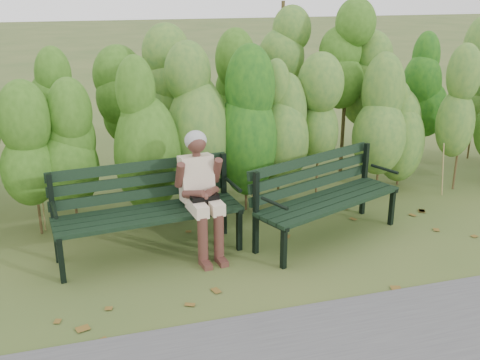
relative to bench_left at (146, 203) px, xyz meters
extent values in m
plane|color=#395222|center=(0.95, -0.50, -0.55)|extent=(80.00, 80.00, 0.00)
cylinder|color=#47381E|center=(-1.19, 0.80, -0.15)|extent=(0.03, 0.03, 0.80)
ellipsoid|color=#315C18|center=(-1.19, 0.80, 0.49)|extent=(0.64, 0.64, 1.44)
cylinder|color=#47381E|center=(-0.58, 0.80, -0.15)|extent=(0.03, 0.03, 0.80)
ellipsoid|color=#315C18|center=(-0.58, 0.80, 0.49)|extent=(0.64, 0.64, 1.44)
cylinder|color=#47381E|center=(0.03, 0.80, -0.15)|extent=(0.03, 0.03, 0.80)
ellipsoid|color=#315C18|center=(0.03, 0.80, 0.49)|extent=(0.64, 0.64, 1.44)
cylinder|color=#47381E|center=(0.65, 0.80, -0.15)|extent=(0.03, 0.03, 0.80)
ellipsoid|color=#315C18|center=(0.65, 0.80, 0.49)|extent=(0.64, 0.64, 1.44)
cylinder|color=#47381E|center=(1.26, 0.80, -0.15)|extent=(0.03, 0.03, 0.80)
ellipsoid|color=#315C18|center=(1.26, 0.80, 0.49)|extent=(0.64, 0.64, 1.44)
cylinder|color=#47381E|center=(1.87, 0.80, -0.15)|extent=(0.03, 0.03, 0.80)
ellipsoid|color=#315C18|center=(1.87, 0.80, 0.49)|extent=(0.64, 0.64, 1.44)
cylinder|color=#47381E|center=(2.48, 0.80, -0.15)|extent=(0.03, 0.03, 0.80)
ellipsoid|color=#315C18|center=(2.48, 0.80, 0.49)|extent=(0.64, 0.64, 1.44)
cylinder|color=#47381E|center=(3.09, 0.80, -0.15)|extent=(0.03, 0.03, 0.80)
ellipsoid|color=#315C18|center=(3.09, 0.80, 0.49)|extent=(0.64, 0.64, 1.44)
cylinder|color=#47381E|center=(3.71, 0.80, -0.15)|extent=(0.03, 0.03, 0.80)
ellipsoid|color=#315C18|center=(3.71, 0.80, 0.49)|extent=(0.64, 0.64, 1.44)
cylinder|color=#47381E|center=(4.32, 0.80, -0.15)|extent=(0.03, 0.03, 0.80)
ellipsoid|color=#315C18|center=(4.32, 0.80, 0.49)|extent=(0.64, 0.64, 1.44)
cylinder|color=#47381E|center=(-0.97, 1.80, 0.00)|extent=(0.04, 0.04, 1.10)
ellipsoid|color=#174616|center=(-0.97, 1.80, 0.88)|extent=(0.70, 0.70, 1.98)
cylinder|color=#47381E|center=(-0.20, 1.80, 0.00)|extent=(0.04, 0.04, 1.10)
ellipsoid|color=#174616|center=(-0.20, 1.80, 0.88)|extent=(0.70, 0.70, 1.98)
cylinder|color=#47381E|center=(0.57, 1.80, 0.00)|extent=(0.04, 0.04, 1.10)
ellipsoid|color=#174616|center=(0.57, 1.80, 0.88)|extent=(0.70, 0.70, 1.98)
cylinder|color=#47381E|center=(1.34, 1.80, 0.00)|extent=(0.04, 0.04, 1.10)
ellipsoid|color=#174616|center=(1.34, 1.80, 0.88)|extent=(0.70, 0.70, 1.98)
cylinder|color=#47381E|center=(2.10, 1.80, 0.00)|extent=(0.04, 0.04, 1.10)
ellipsoid|color=#174616|center=(2.10, 1.80, 0.88)|extent=(0.70, 0.70, 1.98)
cylinder|color=#47381E|center=(2.87, 1.80, 0.00)|extent=(0.04, 0.04, 1.10)
ellipsoid|color=#174616|center=(2.87, 1.80, 0.88)|extent=(0.70, 0.70, 1.98)
cylinder|color=#47381E|center=(3.64, 1.80, 0.00)|extent=(0.04, 0.04, 1.10)
ellipsoid|color=#174616|center=(3.64, 1.80, 0.88)|extent=(0.70, 0.70, 1.98)
cylinder|color=#47381E|center=(4.41, 1.80, 0.00)|extent=(0.04, 0.04, 1.10)
ellipsoid|color=#174616|center=(4.41, 1.80, 0.88)|extent=(0.70, 0.70, 1.98)
cylinder|color=#47381E|center=(5.18, 1.80, 0.00)|extent=(0.04, 0.04, 1.10)
ellipsoid|color=#174616|center=(5.18, 1.80, 0.88)|extent=(0.70, 0.70, 1.98)
cube|color=brown|center=(-0.29, 0.09, -0.55)|extent=(0.11, 0.11, 0.01)
cube|color=brown|center=(-1.24, -0.09, -0.55)|extent=(0.11, 0.10, 0.01)
cube|color=brown|center=(2.87, 0.15, -0.55)|extent=(0.11, 0.11, 0.01)
cube|color=brown|center=(-1.35, -0.66, -0.55)|extent=(0.10, 0.11, 0.01)
cube|color=brown|center=(1.87, -1.38, -0.55)|extent=(0.10, 0.11, 0.01)
cube|color=brown|center=(-0.30, -1.37, -0.55)|extent=(0.10, 0.09, 0.01)
cube|color=brown|center=(1.77, -0.68, -0.55)|extent=(0.08, 0.10, 0.01)
cube|color=brown|center=(2.39, -0.04, -0.55)|extent=(0.11, 0.09, 0.01)
cube|color=brown|center=(1.05, -1.23, -0.55)|extent=(0.11, 0.11, 0.01)
cube|color=brown|center=(0.42, -0.50, -0.55)|extent=(0.11, 0.10, 0.01)
cube|color=brown|center=(1.01, -1.06, -0.55)|extent=(0.11, 0.10, 0.01)
cube|color=brown|center=(3.22, -0.54, -0.55)|extent=(0.11, 0.09, 0.01)
cube|color=brown|center=(-1.34, -0.17, -0.55)|extent=(0.11, 0.11, 0.01)
cube|color=brown|center=(-0.51, -1.20, -0.55)|extent=(0.11, 0.09, 0.01)
cube|color=brown|center=(0.27, -0.87, -0.55)|extent=(0.11, 0.11, 0.01)
cube|color=black|center=(0.03, -0.31, -0.08)|extent=(1.87, 0.31, 0.04)
cube|color=black|center=(0.02, -0.18, -0.08)|extent=(1.87, 0.31, 0.04)
cube|color=black|center=(0.01, -0.05, -0.08)|extent=(1.87, 0.31, 0.04)
cube|color=black|center=(-0.01, 0.08, -0.08)|extent=(1.87, 0.31, 0.04)
cube|color=black|center=(-0.02, 0.18, 0.03)|extent=(1.87, 0.25, 0.11)
cube|color=black|center=(-0.02, 0.19, 0.18)|extent=(1.87, 0.25, 0.11)
cube|color=black|center=(-0.02, 0.21, 0.32)|extent=(1.87, 0.25, 0.11)
cube|color=black|center=(-0.86, -0.41, -0.32)|extent=(0.06, 0.06, 0.47)
cube|color=black|center=(-0.90, 0.03, -0.08)|extent=(0.06, 0.06, 0.93)
cube|color=black|center=(-0.88, -0.21, -0.10)|extent=(0.11, 0.52, 0.04)
cylinder|color=black|center=(-0.87, -0.26, 0.12)|extent=(0.08, 0.39, 0.04)
cube|color=black|center=(0.92, -0.23, -0.32)|extent=(0.06, 0.06, 0.47)
cube|color=black|center=(0.88, 0.22, -0.08)|extent=(0.06, 0.06, 0.93)
cube|color=black|center=(0.90, -0.02, -0.10)|extent=(0.11, 0.52, 0.04)
cylinder|color=black|center=(0.91, -0.07, 0.12)|extent=(0.08, 0.39, 0.04)
cube|color=black|center=(2.00, -0.41, -0.11)|extent=(1.69, 0.76, 0.04)
cube|color=black|center=(1.96, -0.30, -0.11)|extent=(1.69, 0.76, 0.04)
cube|color=black|center=(1.91, -0.18, -0.11)|extent=(1.69, 0.76, 0.04)
cube|color=black|center=(1.86, -0.07, -0.11)|extent=(1.69, 0.76, 0.04)
cube|color=black|center=(1.83, 0.02, 0.00)|extent=(1.67, 0.72, 0.10)
cube|color=black|center=(1.82, 0.03, 0.14)|extent=(1.67, 0.72, 0.10)
cube|color=black|center=(1.82, 0.04, 0.28)|extent=(1.67, 0.72, 0.10)
cube|color=black|center=(1.22, -0.74, -0.33)|extent=(0.06, 0.06, 0.44)
cube|color=black|center=(1.06, -0.35, -0.11)|extent=(0.06, 0.06, 0.89)
cube|color=black|center=(1.15, -0.56, -0.13)|extent=(0.23, 0.48, 0.04)
cylinder|color=black|center=(1.17, -0.60, 0.09)|extent=(0.17, 0.36, 0.04)
cube|color=black|center=(2.79, -0.10, -0.33)|extent=(0.06, 0.06, 0.44)
cube|color=black|center=(2.64, 0.29, -0.11)|extent=(0.06, 0.06, 0.89)
cube|color=black|center=(2.72, 0.08, -0.13)|extent=(0.23, 0.48, 0.04)
cylinder|color=black|center=(2.74, 0.03, 0.09)|extent=(0.17, 0.36, 0.04)
cube|color=beige|center=(0.47, -0.26, 0.00)|extent=(0.17, 0.40, 0.12)
cube|color=beige|center=(0.64, -0.25, 0.00)|extent=(0.17, 0.40, 0.12)
cylinder|color=#502B24|center=(0.49, -0.42, -0.30)|extent=(0.11, 0.11, 0.50)
cylinder|color=#502B24|center=(0.66, -0.40, -0.30)|extent=(0.11, 0.11, 0.50)
cube|color=#502B24|center=(0.50, -0.50, -0.52)|extent=(0.10, 0.20, 0.06)
cube|color=#502B24|center=(0.66, -0.48, -0.52)|extent=(0.10, 0.20, 0.06)
cube|color=beige|center=(0.53, 0.00, 0.22)|extent=(0.36, 0.27, 0.49)
cylinder|color=#502B24|center=(0.53, -0.02, 0.47)|extent=(0.08, 0.08, 0.09)
sphere|color=#502B24|center=(0.53, -0.03, 0.59)|extent=(0.20, 0.20, 0.20)
ellipsoid|color=gray|center=(0.53, -0.01, 0.61)|extent=(0.23, 0.22, 0.20)
cylinder|color=#502B24|center=(0.34, -0.10, 0.30)|extent=(0.10, 0.20, 0.29)
cylinder|color=#502B24|center=(0.73, -0.06, 0.30)|extent=(0.10, 0.20, 0.29)
cylinder|color=#502B24|center=(0.45, -0.21, 0.12)|extent=(0.23, 0.23, 0.12)
cylinder|color=#502B24|center=(0.65, -0.19, 0.12)|extent=(0.20, 0.25, 0.12)
sphere|color=#502B24|center=(0.56, -0.26, 0.10)|extent=(0.10, 0.10, 0.10)
cube|color=black|center=(0.55, -0.25, 0.04)|extent=(0.29, 0.14, 0.15)
camera|label=1|loc=(-0.60, -5.34, 2.11)|focal=42.00mm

